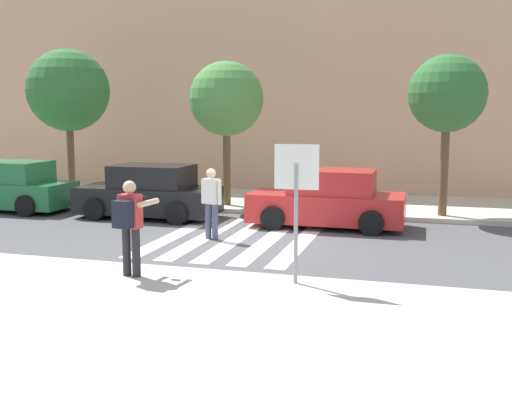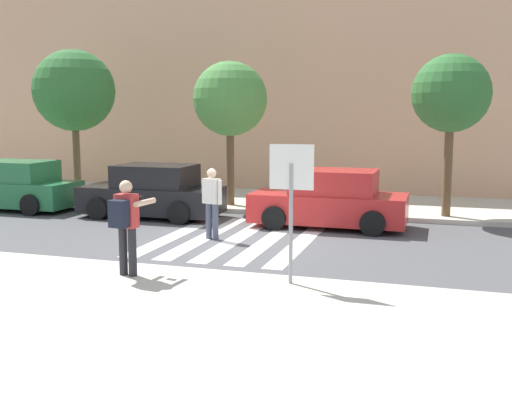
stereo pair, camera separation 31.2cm
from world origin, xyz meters
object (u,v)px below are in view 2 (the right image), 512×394
(pedestrian_crossing, at_px, (212,199))
(parked_car_green, at_px, (15,187))
(photographer_with_backpack, at_px, (126,219))
(street_tree_west, at_px, (74,91))
(parked_car_red, at_px, (330,200))
(stop_sign, at_px, (291,183))
(parked_car_black, at_px, (153,193))
(street_tree_center, at_px, (230,99))
(street_tree_east, at_px, (451,94))

(pedestrian_crossing, distance_m, parked_car_green, 7.99)
(photographer_with_backpack, xyz_separation_m, street_tree_west, (-6.82, 8.70, 2.62))
(parked_car_green, bearing_deg, parked_car_red, 0.00)
(stop_sign, xyz_separation_m, parked_car_black, (-5.65, 5.96, -1.15))
(parked_car_green, distance_m, street_tree_center, 7.36)
(photographer_with_backpack, xyz_separation_m, street_tree_east, (5.50, 8.27, 2.38))
(street_tree_west, bearing_deg, street_tree_east, -2.01)
(street_tree_west, xyz_separation_m, street_tree_center, (5.76, -0.23, -0.33))
(street_tree_center, relative_size, street_tree_east, 1.00)
(street_tree_west, height_order, street_tree_east, street_tree_west)
(parked_car_black, relative_size, street_tree_west, 0.81)
(parked_car_black, distance_m, parked_car_red, 5.25)
(parked_car_green, distance_m, parked_car_black, 4.83)
(photographer_with_backpack, xyz_separation_m, street_tree_center, (-1.05, 8.47, 2.29))
(pedestrian_crossing, bearing_deg, street_tree_center, 104.08)
(parked_car_green, bearing_deg, street_tree_west, 72.38)
(parked_car_black, xyz_separation_m, street_tree_center, (1.67, 2.10, 2.73))
(stop_sign, xyz_separation_m, parked_car_red, (-0.40, 5.96, -1.15))
(pedestrian_crossing, bearing_deg, street_tree_east, 38.20)
(street_tree_west, bearing_deg, street_tree_center, -2.30)
(parked_car_red, bearing_deg, pedestrian_crossing, -135.94)
(parked_car_green, relative_size, street_tree_east, 0.91)
(parked_car_green, height_order, parked_car_red, same)
(stop_sign, height_order, parked_car_black, stop_sign)
(pedestrian_crossing, bearing_deg, parked_car_green, 162.72)
(pedestrian_crossing, height_order, parked_car_red, pedestrian_crossing)
(parked_car_black, bearing_deg, street_tree_center, 51.51)
(pedestrian_crossing, relative_size, parked_car_green, 0.42)
(stop_sign, distance_m, parked_car_black, 8.29)
(pedestrian_crossing, relative_size, parked_car_red, 0.42)
(parked_car_green, relative_size, street_tree_west, 0.81)
(street_tree_west, distance_m, street_tree_east, 12.33)
(parked_car_black, height_order, parked_car_red, same)
(parked_car_black, bearing_deg, stop_sign, -46.54)
(pedestrian_crossing, bearing_deg, photographer_with_backpack, -90.98)
(stop_sign, height_order, street_tree_east, street_tree_east)
(stop_sign, relative_size, street_tree_east, 0.53)
(pedestrian_crossing, distance_m, street_tree_center, 5.24)
(parked_car_green, distance_m, parked_car_red, 10.08)
(pedestrian_crossing, height_order, street_tree_east, street_tree_east)
(parked_car_green, height_order, street_tree_west, street_tree_west)
(street_tree_east, bearing_deg, photographer_with_backpack, -123.63)
(street_tree_west, bearing_deg, photographer_with_backpack, -51.94)
(pedestrian_crossing, bearing_deg, parked_car_red, 44.06)
(stop_sign, bearing_deg, parked_car_red, 93.84)
(street_tree_west, bearing_deg, parked_car_green, -107.62)
(parked_car_green, height_order, street_tree_east, street_tree_east)
(street_tree_west, distance_m, street_tree_center, 5.78)
(stop_sign, relative_size, pedestrian_crossing, 1.38)
(parked_car_green, bearing_deg, parked_car_black, 0.00)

